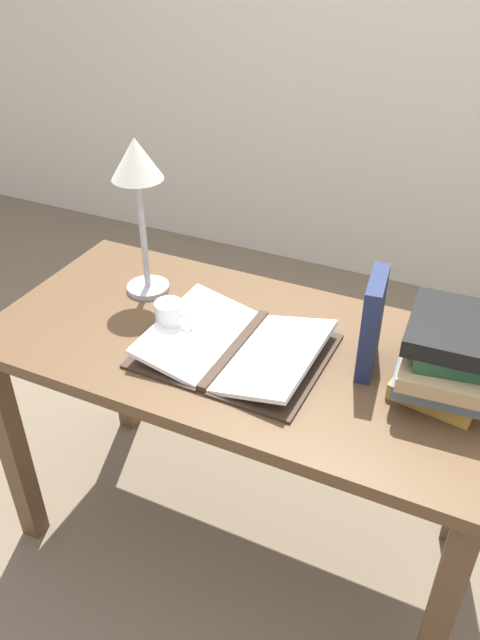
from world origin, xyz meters
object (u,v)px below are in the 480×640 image
Objects in this scene: reading_lamp at (138,176)px; coffee_mug at (170,319)px; open_book at (235,347)px; book_standing_upright at (372,323)px; book_stack_tall at (449,356)px.

reading_lamp is 4.29× the size of coffee_mug.
book_standing_upright is (0.31, 0.09, 0.10)m from open_book.
open_book is 0.18m from coffee_mug.
book_standing_upright is at bearing 11.11° from coffee_mug.
book_stack_tall is 0.18m from book_standing_upright.
open_book is at bearing -170.93° from book_standing_upright.
reading_lamp is at bearing 156.70° from open_book.
reading_lamp reaches higher than open_book.
book_standing_upright reaches higher than book_stack_tall.
reading_lamp is (-0.85, 0.08, 0.25)m from book_stack_tall.
book_stack_tall is 0.89m from reading_lamp.
book_stack_tall is 0.69× the size of reading_lamp.
book_stack_tall reaches higher than open_book.
book_standing_upright reaches higher than open_book.
reading_lamp reaches higher than coffee_mug.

